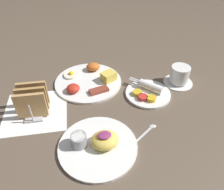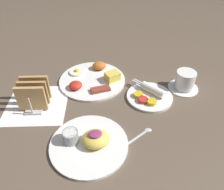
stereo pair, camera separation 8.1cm
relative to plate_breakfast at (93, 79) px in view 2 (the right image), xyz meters
name	(u,v)px [view 2 (the right image)]	position (x,y,z in m)	size (l,w,h in m)	color
ground_plane	(100,107)	(0.03, -0.16, -0.01)	(3.00, 3.00, 0.00)	brown
napkin_flat	(37,104)	(-0.20, -0.14, -0.01)	(0.22, 0.22, 0.00)	white
plate_breakfast	(93,79)	(0.00, 0.00, 0.00)	(0.28, 0.28, 0.05)	white
plate_condiments	(150,95)	(0.22, -0.12, 0.00)	(0.18, 0.18, 0.04)	white
plate_foreground	(89,142)	(0.00, -0.34, 0.00)	(0.24, 0.24, 0.06)	white
toast_rack	(34,94)	(-0.20, -0.14, 0.04)	(0.10, 0.12, 0.10)	#B7B7BC
coffee_cup	(185,81)	(0.37, -0.06, 0.03)	(0.12, 0.12, 0.08)	white
teaspoon	(141,134)	(0.16, -0.30, -0.01)	(0.11, 0.08, 0.01)	silver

